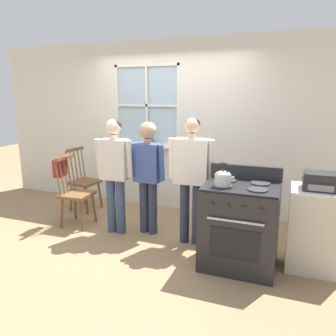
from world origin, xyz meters
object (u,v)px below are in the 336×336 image
side_counter (315,229)px  stereo (320,181)px  chair_near_wall (84,182)px  kettle (223,178)px  handbag (60,167)px  person_adult_right (191,170)px  potted_plant (151,143)px  person_elderly_left (115,166)px  stove (240,225)px  person_teen_center (148,167)px  chair_by_window (76,194)px

side_counter → stereo: bearing=-90.0°
chair_near_wall → kettle: 2.77m
kettle → handbag: 2.48m
person_adult_right → potted_plant: bearing=129.6°
person_elderly_left → potted_plant: 1.16m
person_adult_right → side_counter: size_ratio=1.77×
person_elderly_left → stove: 1.80m
person_teen_center → person_adult_right: 0.64m
chair_by_window → person_adult_right: 1.78m
chair_near_wall → person_teen_center: 1.53m
stereo → handbag: bearing=178.4°
person_teen_center → side_counter: person_teen_center is taller
chair_near_wall → person_teen_center: size_ratio=0.67×
chair_by_window → stereo: (3.15, -0.11, 0.52)m
person_teen_center → chair_by_window: bearing=-168.7°
chair_near_wall → stereo: bearing=-96.8°
person_elderly_left → kettle: bearing=-19.3°
handbag → stereo: bearing=-1.6°
stereo → person_elderly_left: bearing=177.9°
person_elderly_left → stove: bearing=-13.5°
stereo → stove: bearing=-164.2°
chair_near_wall → person_teen_center: (1.37, -0.48, 0.46)m
person_elderly_left → stove: size_ratio=1.43×
stove → side_counter: stove is taller
chair_near_wall → stereo: size_ratio=2.99×
kettle → potted_plant: size_ratio=1.24×
person_adult_right → person_elderly_left: bearing=179.1°
handbag → stereo: 3.39m
chair_by_window → potted_plant: bearing=-34.0°
person_teen_center → stereo: (2.07, -0.24, 0.06)m
person_elderly_left → side_counter: size_ratio=1.73×
stove → potted_plant: (-1.70, 1.46, 0.62)m
person_elderly_left → stereo: person_elderly_left is taller
chair_near_wall → side_counter: (3.44, -0.70, -0.01)m
chair_near_wall → stereo: stereo is taller
person_adult_right → kettle: bearing=-48.6°
chair_near_wall → stove: (2.67, -0.93, 0.01)m
chair_near_wall → side_counter: bearing=-96.5°
person_adult_right → stereo: 1.44m
chair_near_wall → potted_plant: potted_plant is taller
chair_near_wall → person_elderly_left: (0.96, -0.63, 0.47)m
person_teen_center → person_adult_right: size_ratio=0.95×
chair_near_wall → stereo: 3.55m
chair_near_wall → person_adult_right: bearing=-101.1°
chair_near_wall → stove: stove is taller
person_elderly_left → stereo: size_ratio=4.57×
side_counter → person_elderly_left: bearing=178.4°
chair_by_window → person_adult_right: person_adult_right is taller
chair_near_wall → kettle: (2.49, -1.07, 0.56)m
person_teen_center → person_adult_right: bearing=-4.3°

